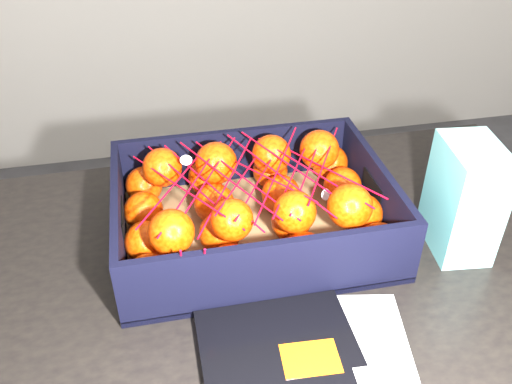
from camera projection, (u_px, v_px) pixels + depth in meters
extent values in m
cube|color=black|center=(265.00, 294.00, 0.86)|extent=(1.21, 0.82, 0.04)
cylinder|color=black|center=(438.00, 269.00, 1.45)|extent=(0.06, 0.06, 0.71)
cube|color=silver|center=(336.00, 377.00, 0.70)|extent=(0.26, 0.31, 0.01)
cube|color=black|center=(289.00, 383.00, 0.69)|extent=(0.21, 0.28, 0.01)
cube|color=orange|center=(310.00, 358.00, 0.71)|extent=(0.08, 0.06, 0.00)
cube|color=white|center=(377.00, 376.00, 0.69)|extent=(0.06, 0.04, 0.00)
cube|color=brown|center=(252.00, 231.00, 0.95)|extent=(0.45, 0.34, 0.01)
cube|color=black|center=(235.00, 157.00, 1.04)|extent=(0.45, 0.01, 0.12)
cube|color=black|center=(275.00, 273.00, 0.79)|extent=(0.45, 0.01, 0.12)
cube|color=black|center=(119.00, 224.00, 0.88)|extent=(0.01, 0.31, 0.12)
cube|color=black|center=(375.00, 192.00, 0.95)|extent=(0.01, 0.31, 0.12)
sphere|color=#E93A04|center=(150.00, 277.00, 0.80)|extent=(0.07, 0.07, 0.07)
sphere|color=#E93A04|center=(146.00, 242.00, 0.86)|extent=(0.07, 0.07, 0.07)
sphere|color=#E93A04|center=(144.00, 211.00, 0.93)|extent=(0.07, 0.07, 0.07)
sphere|color=#E93A04|center=(144.00, 185.00, 0.99)|extent=(0.07, 0.07, 0.07)
sphere|color=#E93A04|center=(231.00, 267.00, 0.81)|extent=(0.07, 0.07, 0.07)
sphere|color=#E93A04|center=(220.00, 233.00, 0.88)|extent=(0.07, 0.07, 0.07)
sphere|color=#E93A04|center=(214.00, 203.00, 0.94)|extent=(0.07, 0.07, 0.07)
sphere|color=#E93A04|center=(206.00, 177.00, 1.01)|extent=(0.07, 0.07, 0.07)
sphere|color=#E93A04|center=(304.00, 255.00, 0.84)|extent=(0.07, 0.07, 0.07)
sphere|color=#E93A04|center=(291.00, 222.00, 0.90)|extent=(0.07, 0.07, 0.07)
sphere|color=#E93A04|center=(281.00, 194.00, 0.97)|extent=(0.07, 0.07, 0.07)
sphere|color=#E93A04|center=(270.00, 171.00, 1.03)|extent=(0.07, 0.07, 0.07)
sphere|color=#E93A04|center=(380.00, 245.00, 0.85)|extent=(0.07, 0.07, 0.07)
sphere|color=#E93A04|center=(362.00, 214.00, 0.92)|extent=(0.07, 0.07, 0.07)
sphere|color=#E93A04|center=(342.00, 186.00, 0.99)|extent=(0.07, 0.07, 0.07)
sphere|color=#E93A04|center=(330.00, 163.00, 1.05)|extent=(0.07, 0.07, 0.07)
sphere|color=#E93A04|center=(171.00, 232.00, 0.79)|extent=(0.07, 0.07, 0.07)
sphere|color=#E93A04|center=(162.00, 167.00, 0.94)|extent=(0.07, 0.07, 0.07)
sphere|color=#E93A04|center=(232.00, 220.00, 0.82)|extent=(0.07, 0.07, 0.07)
sphere|color=#E93A04|center=(216.00, 163.00, 0.95)|extent=(0.07, 0.07, 0.07)
sphere|color=#E93A04|center=(295.00, 212.00, 0.83)|extent=(0.07, 0.07, 0.07)
sphere|color=#E93A04|center=(271.00, 154.00, 0.97)|extent=(0.07, 0.07, 0.07)
sphere|color=#E93A04|center=(350.00, 206.00, 0.85)|extent=(0.07, 0.07, 0.07)
sphere|color=#E93A04|center=(319.00, 150.00, 0.98)|extent=(0.07, 0.07, 0.07)
cylinder|color=red|center=(175.00, 184.00, 0.86)|extent=(0.13, 0.23, 0.03)
cylinder|color=red|center=(192.00, 185.00, 0.87)|extent=(0.13, 0.23, 0.02)
cylinder|color=red|center=(210.00, 185.00, 0.87)|extent=(0.13, 0.23, 0.03)
cylinder|color=red|center=(227.00, 178.00, 0.87)|extent=(0.13, 0.23, 0.01)
cylinder|color=red|center=(244.00, 178.00, 0.88)|extent=(0.13, 0.23, 0.02)
cylinder|color=red|center=(259.00, 173.00, 0.89)|extent=(0.13, 0.23, 0.03)
cylinder|color=red|center=(278.00, 173.00, 0.88)|extent=(0.13, 0.23, 0.03)
cylinder|color=red|center=(293.00, 167.00, 0.89)|extent=(0.13, 0.23, 0.02)
cylinder|color=red|center=(311.00, 170.00, 0.89)|extent=(0.13, 0.24, 0.00)
cylinder|color=red|center=(324.00, 167.00, 0.91)|extent=(0.13, 0.23, 0.02)
cylinder|color=red|center=(175.00, 184.00, 0.86)|extent=(0.13, 0.23, 0.03)
cylinder|color=red|center=(193.00, 184.00, 0.86)|extent=(0.13, 0.24, 0.01)
cylinder|color=red|center=(209.00, 177.00, 0.87)|extent=(0.13, 0.24, 0.01)
cylinder|color=red|center=(227.00, 183.00, 0.87)|extent=(0.13, 0.23, 0.02)
cylinder|color=red|center=(243.00, 176.00, 0.88)|extent=(0.13, 0.23, 0.04)
cylinder|color=red|center=(261.00, 178.00, 0.88)|extent=(0.13, 0.23, 0.02)
cylinder|color=red|center=(277.00, 171.00, 0.88)|extent=(0.13, 0.23, 0.02)
cylinder|color=red|center=(294.00, 173.00, 0.89)|extent=(0.13, 0.23, 0.01)
cylinder|color=red|center=(309.00, 168.00, 0.90)|extent=(0.13, 0.24, 0.00)
cylinder|color=red|center=(324.00, 162.00, 0.91)|extent=(0.13, 0.23, 0.01)
cylinder|color=red|center=(182.00, 266.00, 0.76)|extent=(0.00, 0.03, 0.09)
cylinder|color=red|center=(203.00, 263.00, 0.76)|extent=(0.01, 0.04, 0.08)
cube|color=silver|center=(464.00, 198.00, 0.87)|extent=(0.10, 0.13, 0.19)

